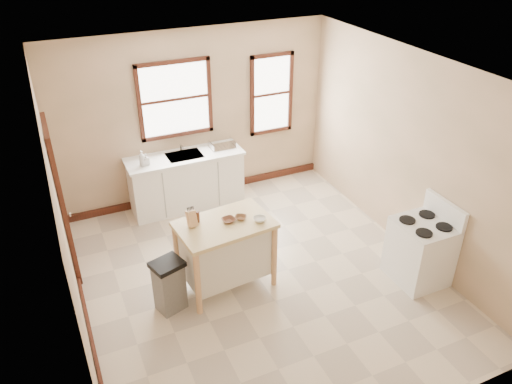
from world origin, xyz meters
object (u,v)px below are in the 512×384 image
soap_bottle_a (142,158)px  gas_stove (422,243)px  knife_block (192,219)px  dish_rack (222,144)px  pepper_grinder (198,217)px  bowl_b (241,218)px  soap_bottle_b (146,159)px  bowl_a (229,220)px  trash_bin (169,286)px  bowl_c (260,219)px  kitchen_island (226,254)px

soap_bottle_a → gas_stove: (2.90, -2.96, -0.48)m
soap_bottle_a → knife_block: 1.93m
dish_rack → pepper_grinder: size_ratio=2.69×
pepper_grinder → bowl_b: bearing=-16.7°
soap_bottle_b → bowl_a: (0.55, -2.02, -0.03)m
knife_block → gas_stove: knife_block is taller
bowl_b → gas_stove: size_ratio=0.13×
trash_bin → dish_rack: bearing=37.8°
knife_block → bowl_a: (0.44, -0.09, -0.08)m
bowl_c → trash_bin: bearing=-179.6°
bowl_c → bowl_b: bearing=143.8°
soap_bottle_b → bowl_a: 2.09m
soap_bottle_a → pepper_grinder: (0.26, -1.87, -0.01)m
dish_rack → kitchen_island: size_ratio=0.34×
kitchen_island → bowl_b: bearing=-4.2°
bowl_b → bowl_c: (0.20, -0.14, 0.01)m
soap_bottle_b → bowl_b: bearing=-74.5°
soap_bottle_a → bowl_c: bearing=-90.1°
bowl_c → gas_stove: (1.94, -0.79, -0.42)m
bowl_a → pepper_grinder: bearing=157.2°
bowl_c → gas_stove: gas_stove is taller
kitchen_island → gas_stove: bearing=-27.2°
bowl_c → gas_stove: 2.14m
kitchen_island → bowl_a: bearing=5.2°
knife_block → soap_bottle_a: bearing=85.5°
pepper_grinder → trash_bin: size_ratio=0.21×
dish_rack → pepper_grinder: (-1.07, -1.99, 0.06)m
bowl_a → trash_bin: size_ratio=0.23×
pepper_grinder → gas_stove: size_ratio=0.13×
knife_block → trash_bin: (-0.41, -0.25, -0.71)m
soap_bottle_a → trash_bin: soap_bottle_a is taller
soap_bottle_b → bowl_c: (0.90, -2.17, -0.03)m
pepper_grinder → bowl_a: size_ratio=0.91×
soap_bottle_b → pepper_grinder: 1.89m
bowl_b → dish_rack: bearing=75.1°
bowl_b → trash_bin: (-1.01, -0.15, -0.62)m
bowl_b → trash_bin: bearing=-171.5°
soap_bottle_a → knife_block: bearing=-109.1°
pepper_grinder → dish_rack: bearing=61.6°
trash_bin → gas_stove: (3.15, -0.78, 0.21)m
soap_bottle_b → dish_rack: 1.28m
bowl_a → bowl_b: bowl_a is taller
pepper_grinder → trash_bin: bearing=-149.1°
dish_rack → kitchen_island: bearing=-109.9°
trash_bin → soap_bottle_a: bearing=65.9°
bowl_a → bowl_c: size_ratio=1.05×
kitchen_island → bowl_a: size_ratio=7.10×
knife_block → bowl_b: size_ratio=1.39×
bowl_a → bowl_b: 0.16m
dish_rack → bowl_b: 2.21m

